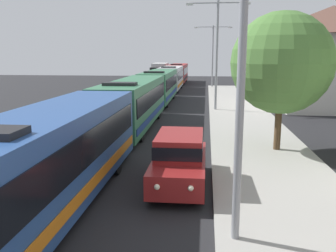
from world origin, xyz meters
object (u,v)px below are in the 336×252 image
object	(u,v)px
streetlamp_far	(213,50)
roadside_tree	(282,63)
box_truck_oncoming	(160,72)
bus_lead	(54,154)
bus_rear	(178,73)
bus_middle	(159,85)
bus_fourth_in_line	(171,77)
white_suv	(180,158)
bus_second_in_line	(134,102)
streetlamp_near	(243,40)
streetlamp_mid	(217,45)

from	to	relation	value
streetlamp_far	roadside_tree	xyz separation A→B (m)	(2.67, -34.42, -0.96)
box_truck_oncoming	bus_lead	bearing A→B (deg)	-86.32
bus_lead	bus_rear	size ratio (longest dim) A/B	0.99
bus_middle	bus_rear	xyz separation A→B (m)	(0.00, 24.19, 0.00)
bus_fourth_in_line	white_suv	size ratio (longest dim) A/B	2.27
bus_lead	box_truck_oncoming	size ratio (longest dim) A/B	1.58
bus_second_in_line	streetlamp_near	xyz separation A→B (m)	(5.40, -14.14, 3.32)
bus_lead	streetlamp_near	world-z (taller)	streetlamp_near
box_truck_oncoming	roadside_tree	size ratio (longest dim) A/B	1.13
bus_rear	streetlamp_mid	world-z (taller)	streetlamp_mid
box_truck_oncoming	roadside_tree	xyz separation A→B (m)	(11.37, -44.06, 2.58)
bus_fourth_in_line	streetlamp_far	xyz separation A→B (m)	(5.40, 4.46, 3.56)
white_suv	streetlamp_near	distance (m)	5.88
bus_fourth_in_line	streetlamp_mid	bearing A→B (deg)	-72.61
bus_rear	streetlamp_far	xyz separation A→B (m)	(5.40, -7.56, 3.55)
bus_lead	bus_second_in_line	world-z (taller)	same
bus_lead	white_suv	xyz separation A→B (m)	(3.70, 2.25, -0.66)
bus_second_in_line	streetlamp_mid	bearing A→B (deg)	54.47
white_suv	box_truck_oncoming	bearing A→B (deg)	98.12
bus_rear	streetlamp_mid	size ratio (longest dim) A/B	1.35
white_suv	bus_middle	bearing A→B (deg)	99.21
white_suv	box_truck_oncoming	xyz separation A→B (m)	(-7.00, 49.07, 0.67)
bus_lead	box_truck_oncoming	distance (m)	51.43
bus_middle	bus_lead	bearing A→B (deg)	-90.00
white_suv	roadside_tree	distance (m)	7.41
bus_middle	streetlamp_mid	xyz separation A→B (m)	(5.40, -5.07, 3.71)
bus_lead	bus_fourth_in_line	size ratio (longest dim) A/B	1.10
box_truck_oncoming	streetlamp_far	world-z (taller)	streetlamp_far
bus_second_in_line	box_truck_oncoming	xyz separation A→B (m)	(-3.30, 38.91, 0.01)
streetlamp_mid	bus_rear	bearing A→B (deg)	100.45
bus_second_in_line	bus_rear	xyz separation A→B (m)	(-0.00, 36.83, -0.00)
bus_lead	streetlamp_far	distance (m)	42.17
white_suv	bus_fourth_in_line	bearing A→B (deg)	96.04
streetlamp_near	streetlamp_mid	xyz separation A→B (m)	(0.00, 21.70, 0.39)
bus_middle	streetlamp_mid	world-z (taller)	streetlamp_mid
bus_rear	streetlamp_mid	bearing A→B (deg)	-79.55
bus_middle	bus_fourth_in_line	bearing A→B (deg)	90.00
bus_middle	streetlamp_near	size ratio (longest dim) A/B	1.46
bus_rear	roadside_tree	size ratio (longest dim) A/B	1.81
bus_second_in_line	roadside_tree	distance (m)	9.92
bus_lead	bus_rear	bearing A→B (deg)	90.00
bus_middle	streetlamp_near	distance (m)	27.52
bus_lead	streetlamp_mid	bearing A→B (deg)	74.87
bus_fourth_in_line	roadside_tree	xyz separation A→B (m)	(8.07, -29.95, 2.60)
bus_lead	streetlamp_near	size ratio (longest dim) A/B	1.49
bus_fourth_in_line	streetlamp_near	world-z (taller)	streetlamp_near
bus_second_in_line	roadside_tree	bearing A→B (deg)	-32.55
bus_middle	bus_fourth_in_line	world-z (taller)	same
white_suv	box_truck_oncoming	size ratio (longest dim) A/B	0.63
bus_middle	roadside_tree	distance (m)	19.71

